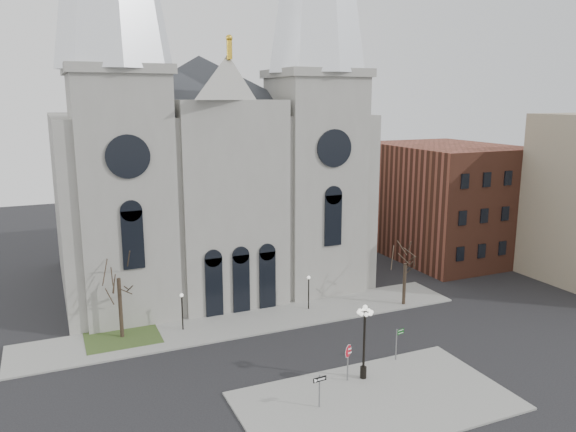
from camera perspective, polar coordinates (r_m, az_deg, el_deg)
name	(u,v)px	position (r m, az deg, el deg)	size (l,w,h in m)	color
ground	(303,377)	(42.01, 1.49, -16.03)	(160.00, 160.00, 0.00)	black
sidewalk_near	(376,401)	(39.44, 8.90, -18.07)	(18.00, 10.00, 0.14)	gray
sidewalk_far	(251,321)	(51.20, -3.83, -10.62)	(40.00, 6.00, 0.14)	gray
grass_patch	(122,337)	(49.84, -16.47, -11.74)	(6.00, 5.00, 0.18)	#364D21
cathedral	(208,110)	(58.60, -8.09, 10.64)	(33.00, 26.66, 54.00)	gray
bg_building_brick	(445,201)	(73.12, 15.66, 1.51)	(14.00, 18.00, 14.00)	brown
tree_left	(118,275)	(47.94, -16.86, -5.71)	(3.20, 3.20, 7.50)	black
tree_right	(405,261)	(54.71, 11.84, -4.48)	(3.20, 3.20, 6.00)	black
ped_lamp_left	(182,305)	(49.28, -10.72, -8.91)	(0.32, 0.32, 3.26)	black
ped_lamp_right	(309,287)	(52.99, 2.12, -7.19)	(0.32, 0.32, 3.26)	black
stop_sign	(348,355)	(40.61, 6.10, -13.87)	(0.97, 0.24, 2.73)	slate
globe_lamp	(364,332)	(40.44, 7.77, -11.64)	(1.51, 1.51, 5.50)	black
one_way_sign	(319,386)	(37.56, 3.22, -16.82)	(0.98, 0.12, 2.23)	slate
street_name_sign	(397,342)	(44.35, 11.02, -12.41)	(0.78, 0.22, 2.46)	slate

